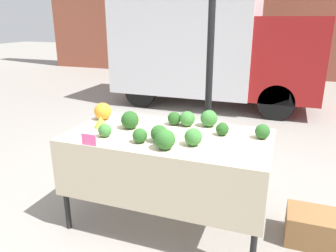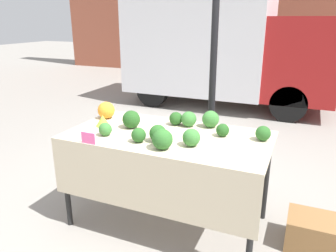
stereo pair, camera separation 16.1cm
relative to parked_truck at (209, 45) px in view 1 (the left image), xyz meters
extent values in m
plane|color=gray|center=(0.73, -4.68, -1.34)|extent=(40.00, 40.00, 0.00)
cylinder|color=black|center=(0.93, -4.01, -0.05)|extent=(0.07, 0.07, 2.57)
cube|color=silver|center=(-0.50, 0.00, 0.10)|extent=(3.02, 1.90, 2.25)
cube|color=maroon|center=(1.68, 0.00, -0.22)|extent=(1.34, 1.75, 1.62)
cylinder|color=black|center=(1.55, -0.76, -0.99)|extent=(0.70, 0.22, 0.70)
cylinder|color=black|center=(1.55, 0.76, -0.99)|extent=(0.70, 0.22, 0.70)
cylinder|color=black|center=(-1.33, -0.76, -0.99)|extent=(0.70, 0.22, 0.70)
cylinder|color=black|center=(-1.33, 0.76, -0.99)|extent=(0.70, 0.22, 0.70)
cube|color=beige|center=(0.73, -4.68, -0.45)|extent=(1.82, 0.97, 0.03)
cube|color=beige|center=(0.73, -5.16, -0.71)|extent=(1.82, 0.01, 0.50)
cylinder|color=black|center=(-0.12, -5.11, -0.90)|extent=(0.05, 0.05, 0.88)
cylinder|color=black|center=(1.58, -5.11, -0.90)|extent=(0.05, 0.05, 0.88)
cylinder|color=black|center=(-0.12, -4.26, -0.90)|extent=(0.05, 0.05, 0.88)
cylinder|color=black|center=(1.58, -4.26, -0.90)|extent=(0.05, 0.05, 0.88)
sphere|color=orange|center=(-0.06, -4.48, -0.35)|extent=(0.18, 0.18, 0.18)
cone|color=#93B238|center=(0.05, -4.71, -0.38)|extent=(0.13, 0.13, 0.11)
sphere|color=#285B23|center=(0.72, -4.88, -0.36)|extent=(0.15, 0.15, 0.15)
sphere|color=#23511E|center=(0.34, -4.65, -0.35)|extent=(0.17, 0.17, 0.17)
sphere|color=#23511E|center=(0.69, -4.40, -0.37)|extent=(0.13, 0.13, 0.13)
sphere|color=#285B23|center=(1.53, -4.51, -0.37)|extent=(0.13, 0.13, 0.13)
sphere|color=#2D6628|center=(0.82, -5.02, -0.35)|extent=(0.17, 0.17, 0.17)
sphere|color=#387533|center=(0.82, -4.39, -0.36)|extent=(0.15, 0.15, 0.15)
sphere|color=#23511E|center=(1.19, -4.54, -0.38)|extent=(0.12, 0.12, 0.12)
sphere|color=#387533|center=(1.01, -4.86, -0.36)|extent=(0.15, 0.15, 0.15)
sphere|color=#387533|center=(1.02, -4.33, -0.35)|extent=(0.16, 0.16, 0.16)
sphere|color=#285B23|center=(0.58, -4.95, -0.37)|extent=(0.13, 0.13, 0.13)
sphere|color=#387533|center=(0.23, -4.93, -0.38)|extent=(0.12, 0.12, 0.12)
cube|color=#F45B9E|center=(0.21, -5.15, -0.39)|extent=(0.13, 0.01, 0.10)
cube|color=olive|center=(2.03, -4.54, -1.20)|extent=(0.44, 0.36, 0.28)
camera|label=1|loc=(1.67, -7.29, 0.56)|focal=35.00mm
camera|label=2|loc=(1.82, -7.23, 0.56)|focal=35.00mm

